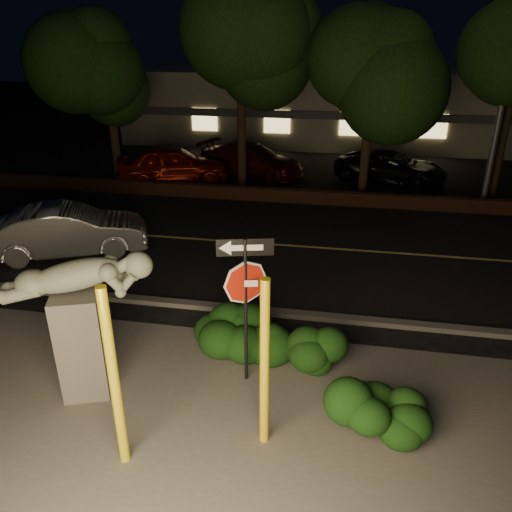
{
  "coord_description": "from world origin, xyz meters",
  "views": [
    {
      "loc": [
        1.77,
        -6.98,
        5.99
      ],
      "look_at": [
        0.03,
        2.59,
        1.6
      ],
      "focal_mm": 35.0,
      "sensor_mm": 36.0,
      "label": 1
    }
  ],
  "objects": [
    {
      "name": "lane_marking",
      "position": [
        0.0,
        7.0,
        0.02
      ],
      "size": [
        80.0,
        0.12,
        0.0
      ],
      "primitive_type": "cube",
      "color": "#B2AC47",
      "rests_on": "road"
    },
    {
      "name": "road",
      "position": [
        0.0,
        7.0,
        0.01
      ],
      "size": [
        80.0,
        8.0,
        0.01
      ],
      "primitive_type": "cube",
      "color": "black",
      "rests_on": "ground"
    },
    {
      "name": "hedge_right",
      "position": [
        1.77,
        1.16,
        0.55
      ],
      "size": [
        1.77,
        1.1,
        1.09
      ],
      "primitive_type": "ellipsoid",
      "rotation": [
        0.0,
        0.0,
        -0.13
      ],
      "color": "black",
      "rests_on": "ground"
    },
    {
      "name": "parked_car_dark",
      "position": [
        3.68,
        14.85,
        0.65
      ],
      "size": [
        5.12,
        3.47,
        1.3
      ],
      "primitive_type": "imported",
      "rotation": [
        0.0,
        0.0,
        1.27
      ],
      "color": "black",
      "rests_on": "ground"
    },
    {
      "name": "hedge_center",
      "position": [
        -0.04,
        1.33,
        0.56
      ],
      "size": [
        2.21,
        1.14,
        1.12
      ],
      "primitive_type": "ellipsoid",
      "rotation": [
        0.0,
        0.0,
        0.06
      ],
      "color": "black",
      "rests_on": "ground"
    },
    {
      "name": "yellow_pole_right",
      "position": [
        0.81,
        -0.98,
        1.45
      ],
      "size": [
        0.15,
        0.15,
        2.91
      ],
      "primitive_type": "cylinder",
      "color": "yellow",
      "rests_on": "ground"
    },
    {
      "name": "sculpture",
      "position": [
        -2.48,
        -0.32,
        1.65
      ],
      "size": [
        2.47,
        1.42,
        2.68
      ],
      "rotation": [
        0.0,
        0.0,
        0.34
      ],
      "color": "#4C4944",
      "rests_on": "ground"
    },
    {
      "name": "hedge_far_right",
      "position": [
        2.52,
        -0.41,
        0.57
      ],
      "size": [
        1.65,
        1.04,
        1.14
      ],
      "primitive_type": "ellipsoid",
      "rotation": [
        0.0,
        0.0,
        -0.01
      ],
      "color": "black",
      "rests_on": "ground"
    },
    {
      "name": "tree_far_c",
      "position": [
        2.5,
        12.8,
        5.66
      ],
      "size": [
        4.8,
        4.8,
        7.84
      ],
      "color": "black",
      "rests_on": "ground"
    },
    {
      "name": "yellow_pole_left",
      "position": [
        -1.21,
        -1.76,
        1.5
      ],
      "size": [
        0.15,
        0.15,
        3.0
      ],
      "primitive_type": "cylinder",
      "color": "yellow",
      "rests_on": "ground"
    },
    {
      "name": "ground",
      "position": [
        0.0,
        10.0,
        0.0
      ],
      "size": [
        90.0,
        90.0,
        0.0
      ],
      "primitive_type": "plane",
      "color": "black",
      "rests_on": "ground"
    },
    {
      "name": "signpost",
      "position": [
        0.23,
        0.49,
        2.03
      ],
      "size": [
        0.95,
        0.26,
        2.86
      ],
      "rotation": [
        0.0,
        0.0,
        0.24
      ],
      "color": "black",
      "rests_on": "ground"
    },
    {
      "name": "parking_lot",
      "position": [
        0.0,
        17.0,
        0.01
      ],
      "size": [
        40.0,
        12.0,
        0.01
      ],
      "primitive_type": "cube",
      "color": "black",
      "rests_on": "ground"
    },
    {
      "name": "brick_wall",
      "position": [
        0.0,
        11.3,
        0.25
      ],
      "size": [
        40.0,
        0.35,
        0.5
      ],
      "primitive_type": "cube",
      "color": "#442416",
      "rests_on": "ground"
    },
    {
      "name": "tree_far_b",
      "position": [
        -2.5,
        13.2,
        6.05
      ],
      "size": [
        5.2,
        5.2,
        8.41
      ],
      "color": "black",
      "rests_on": "ground"
    },
    {
      "name": "silver_sedan",
      "position": [
        -6.0,
        5.28,
        0.73
      ],
      "size": [
        4.65,
        3.24,
        1.45
      ],
      "primitive_type": "imported",
      "rotation": [
        0.0,
        0.0,
        2.0
      ],
      "color": "#A4A5A9",
      "rests_on": "ground"
    },
    {
      "name": "patio",
      "position": [
        0.0,
        -1.0,
        0.01
      ],
      "size": [
        14.0,
        6.0,
        0.02
      ],
      "primitive_type": "cube",
      "color": "#4C4944",
      "rests_on": "ground"
    },
    {
      "name": "parked_car_red",
      "position": [
        -5.47,
        13.07,
        0.8
      ],
      "size": [
        5.05,
        3.24,
        1.6
      ],
      "primitive_type": "imported",
      "rotation": [
        0.0,
        0.0,
        1.88
      ],
      "color": "maroon",
      "rests_on": "ground"
    },
    {
      "name": "tree_far_a",
      "position": [
        -8.0,
        13.0,
        5.34
      ],
      "size": [
        4.6,
        4.6,
        7.43
      ],
      "color": "black",
      "rests_on": "ground"
    },
    {
      "name": "curb",
      "position": [
        0.0,
        2.9,
        0.06
      ],
      "size": [
        80.0,
        0.25,
        0.12
      ],
      "primitive_type": "cube",
      "color": "#4C4944",
      "rests_on": "ground"
    },
    {
      "name": "building",
      "position": [
        0.0,
        24.99,
        2.0
      ],
      "size": [
        22.0,
        10.2,
        4.0
      ],
      "color": "gray",
      "rests_on": "ground"
    },
    {
      "name": "parked_car_darkred",
      "position": [
        -2.44,
        14.91,
        0.7
      ],
      "size": [
        5.22,
        3.35,
        1.41
      ],
      "primitive_type": "imported",
      "rotation": [
        0.0,
        0.0,
        1.26
      ],
      "color": "#460F18",
      "rests_on": "ground"
    }
  ]
}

